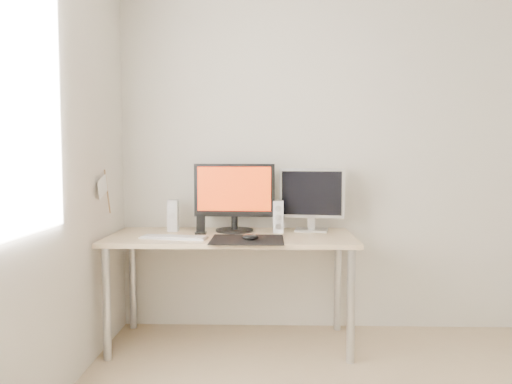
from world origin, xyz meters
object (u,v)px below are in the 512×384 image
object	(u,v)px
main_monitor	(234,195)
speaker_left	(173,215)
second_monitor	(312,196)
speaker_right	(278,217)
phone_dock	(201,228)
desk	(231,247)
mouse	(250,237)
keyboard	(174,237)

from	to	relation	value
main_monitor	speaker_left	world-z (taller)	main_monitor
second_monitor	speaker_right	world-z (taller)	second_monitor
speaker_left	phone_dock	xyz separation A→B (m)	(0.21, -0.13, -0.07)
desk	main_monitor	world-z (taller)	main_monitor
main_monitor	speaker_right	bearing A→B (deg)	-6.04
main_monitor	speaker_left	bearing A→B (deg)	177.77
second_monitor	speaker_left	distance (m)	0.97
second_monitor	phone_dock	distance (m)	0.79
second_monitor	speaker_right	distance (m)	0.28
mouse	speaker_left	distance (m)	0.68
desk	second_monitor	size ratio (longest dim) A/B	3.55
desk	keyboard	size ratio (longest dim) A/B	3.70
second_monitor	speaker_right	xyz separation A→B (m)	(-0.23, -0.07, -0.13)
desk	main_monitor	bearing A→B (deg)	86.09
main_monitor	phone_dock	size ratio (longest dim) A/B	4.19
phone_dock	keyboard	bearing A→B (deg)	-129.11
second_monitor	phone_dock	size ratio (longest dim) A/B	3.42
second_monitor	keyboard	world-z (taller)	second_monitor
speaker_right	main_monitor	bearing A→B (deg)	173.96
speaker_left	keyboard	xyz separation A→B (m)	(0.06, -0.31, -0.10)
speaker_right	keyboard	distance (m)	0.72
main_monitor	second_monitor	distance (m)	0.53
speaker_left	mouse	bearing A→B (deg)	-35.03
speaker_right	phone_dock	xyz separation A→B (m)	(-0.52, -0.08, -0.07)
mouse	phone_dock	bearing A→B (deg)	143.22
main_monitor	speaker_right	distance (m)	0.33
desk	speaker_left	distance (m)	0.49
speaker_right	keyboard	size ratio (longest dim) A/B	0.50
desk	phone_dock	xyz separation A→B (m)	(-0.21, 0.04, 0.12)
speaker_left	speaker_right	world-z (taller)	same
mouse	keyboard	xyz separation A→B (m)	(-0.48, 0.07, -0.01)
keyboard	second_monitor	bearing A→B (deg)	20.44
mouse	second_monitor	size ratio (longest dim) A/B	0.23
desk	speaker_left	bearing A→B (deg)	158.10
speaker_left	speaker_right	xyz separation A→B (m)	(0.73, -0.05, 0.00)
mouse	keyboard	bearing A→B (deg)	171.45
main_monitor	speaker_left	distance (m)	0.45
speaker_right	speaker_left	bearing A→B (deg)	176.19
mouse	second_monitor	distance (m)	0.62
main_monitor	keyboard	bearing A→B (deg)	-140.88
mouse	speaker_right	distance (m)	0.39
speaker_right	phone_dock	world-z (taller)	speaker_right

